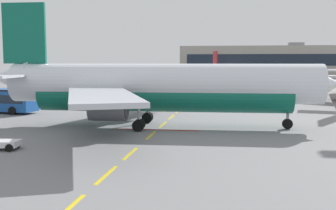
% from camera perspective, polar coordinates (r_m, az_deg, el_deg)
% --- Properties ---
extents(apron_paint_markings, '(8.00, 93.63, 0.01)m').
position_cam_1_polar(apron_paint_markings, '(52.88, 1.22, -0.98)').
color(apron_paint_markings, yellow).
rests_on(apron_paint_markings, ground).
extents(airliner_foreground, '(34.78, 34.59, 12.20)m').
position_cam_1_polar(airliner_foreground, '(40.90, -1.44, 2.49)').
color(airliner_foreground, silver).
rests_on(airliner_foreground, ground).
extents(airliner_mid_left, '(24.70, 25.81, 9.32)m').
position_cam_1_polar(airliner_mid_left, '(118.14, 8.06, 4.34)').
color(airliner_mid_left, silver).
rests_on(airliner_mid_left, ground).
extents(terminal_satellite, '(71.83, 27.41, 13.84)m').
position_cam_1_polar(terminal_satellite, '(181.43, 13.57, 5.81)').
color(terminal_satellite, '#9E998E').
rests_on(terminal_satellite, ground).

